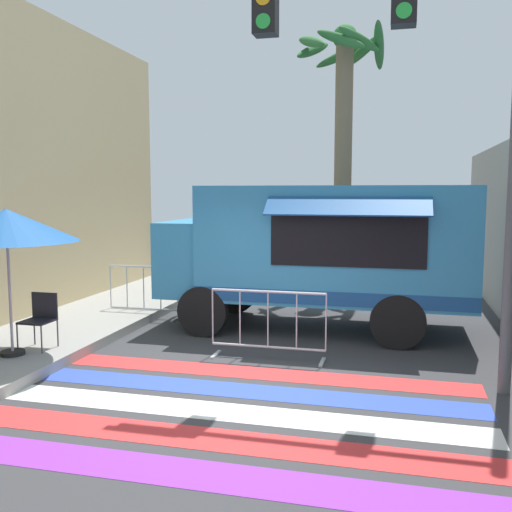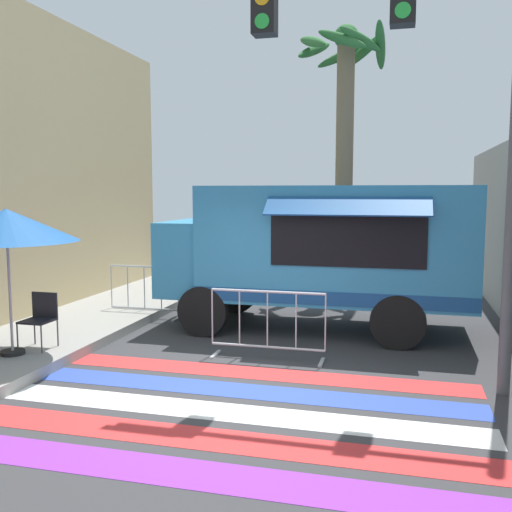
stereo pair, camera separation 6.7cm
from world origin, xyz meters
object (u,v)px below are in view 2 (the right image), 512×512
(traffic_signal_pole, at_px, (408,54))
(palm_tree, at_px, (344,120))
(barricade_front, at_px, (267,326))
(barricade_side, at_px, (144,293))
(food_truck, at_px, (314,246))
(patio_umbrella, at_px, (6,226))
(folding_chair, at_px, (41,315))

(traffic_signal_pole, relative_size, palm_tree, 0.92)
(barricade_front, relative_size, barricade_side, 1.20)
(food_truck, distance_m, patio_umbrella, 5.37)
(patio_umbrella, relative_size, folding_chair, 2.56)
(barricade_side, xyz_separation_m, palm_tree, (3.71, 3.73, 3.86))
(food_truck, distance_m, traffic_signal_pole, 4.35)
(traffic_signal_pole, bearing_deg, barricade_side, 150.12)
(palm_tree, bearing_deg, food_truck, -92.24)
(patio_umbrella, xyz_separation_m, folding_chair, (0.18, 0.48, -1.44))
(folding_chair, height_order, barricade_front, barricade_front)
(traffic_signal_pole, height_order, barricade_front, traffic_signal_pole)
(palm_tree, bearing_deg, barricade_side, -134.89)
(folding_chair, bearing_deg, patio_umbrella, -131.58)
(food_truck, relative_size, folding_chair, 6.66)
(food_truck, xyz_separation_m, traffic_signal_pole, (1.64, -2.91, 2.79))
(traffic_signal_pole, xyz_separation_m, barricade_side, (-5.20, 2.99, -3.86))
(barricade_side, bearing_deg, folding_chair, -96.21)
(barricade_side, bearing_deg, food_truck, -1.23)
(barricade_front, height_order, barricade_side, same)
(patio_umbrella, distance_m, folding_chair, 1.53)
(traffic_signal_pole, relative_size, patio_umbrella, 2.78)
(barricade_front, bearing_deg, palm_tree, 84.94)
(food_truck, bearing_deg, patio_umbrella, -139.75)
(food_truck, xyz_separation_m, barricade_side, (-3.57, 0.08, -1.07))
(folding_chair, distance_m, barricade_side, 3.07)
(barricade_front, height_order, palm_tree, palm_tree)
(food_truck, height_order, patio_umbrella, food_truck)
(traffic_signal_pole, height_order, palm_tree, palm_tree)
(folding_chair, distance_m, barricade_front, 3.61)
(folding_chair, bearing_deg, barricade_side, 62.63)
(food_truck, distance_m, barricade_side, 3.72)
(patio_umbrella, bearing_deg, traffic_signal_pole, 5.37)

